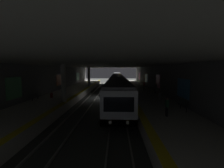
{
  "coord_description": "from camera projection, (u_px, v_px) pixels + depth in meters",
  "views": [
    {
      "loc": [
        -26.35,
        -2.04,
        4.95
      ],
      "look_at": [
        10.49,
        -0.94,
        1.49
      ],
      "focal_mm": 24.65,
      "sensor_mm": 36.0,
      "label": 1
    }
  ],
  "objects": [
    {
      "name": "bench_right_near",
      "position": [
        35.0,
        96.0,
        19.77
      ],
      "size": [
        1.7,
        0.47,
        0.86
      ],
      "color": "#262628",
      "rests_on": "platform_right"
    },
    {
      "name": "wall_left",
      "position": [
        160.0,
        82.0,
        26.26
      ],
      "size": [
        60.0,
        0.56,
        5.6
      ],
      "color": "slate",
      "rests_on": "ground"
    },
    {
      "name": "person_standing_far",
      "position": [
        144.0,
        86.0,
        28.59
      ],
      "size": [
        0.6,
        0.23,
        1.71
      ],
      "color": "#313131",
      "rests_on": "platform_left"
    },
    {
      "name": "track_right",
      "position": [
        92.0,
        98.0,
        26.8
      ],
      "size": [
        60.0,
        1.53,
        0.16
      ],
      "color": "gray",
      "rests_on": "ground"
    },
    {
      "name": "platform_right",
      "position": [
        68.0,
        95.0,
        26.89
      ],
      "size": [
        60.0,
        5.3,
        1.06
      ],
      "color": "beige",
      "rests_on": "ground"
    },
    {
      "name": "ceiling_slab",
      "position": [
        105.0,
        65.0,
        26.2
      ],
      "size": [
        60.0,
        19.4,
        0.4
      ],
      "color": "#ADAAA3",
      "rests_on": "wall_left"
    },
    {
      "name": "ground_plane",
      "position": [
        105.0,
        98.0,
        26.74
      ],
      "size": [
        120.0,
        120.0,
        0.0
      ],
      "primitive_type": "plane",
      "color": "#383A38"
    },
    {
      "name": "bench_right_mid",
      "position": [
        60.0,
        88.0,
        28.71
      ],
      "size": [
        1.7,
        0.47,
        0.86
      ],
      "color": "#262628",
      "rests_on": "platform_right"
    },
    {
      "name": "platform_left",
      "position": [
        143.0,
        95.0,
        26.5
      ],
      "size": [
        60.0,
        5.3,
        1.06
      ],
      "color": "beige",
      "rests_on": "ground"
    },
    {
      "name": "trash_bin",
      "position": [
        160.0,
        96.0,
        20.25
      ],
      "size": [
        0.44,
        0.44,
        0.85
      ],
      "color": "#595B5E",
      "rests_on": "platform_left"
    },
    {
      "name": "metro_train",
      "position": [
        117.0,
        81.0,
        41.11
      ],
      "size": [
        60.01,
        2.83,
        3.49
      ],
      "color": "#B7BCC6",
      "rests_on": "track_left"
    },
    {
      "name": "bench_left_mid",
      "position": [
        144.0,
        84.0,
        35.8
      ],
      "size": [
        1.7,
        0.47,
        0.86
      ],
      "color": "#262628",
      "rests_on": "platform_left"
    },
    {
      "name": "suitcase_rolling",
      "position": [
        52.0,
        95.0,
        21.41
      ],
      "size": [
        0.37,
        0.21,
        0.95
      ],
      "color": "maroon",
      "rests_on": "platform_right"
    },
    {
      "name": "person_waiting_near",
      "position": [
        167.0,
        106.0,
        12.85
      ],
      "size": [
        0.6,
        0.22,
        1.6
      ],
      "color": "black",
      "rests_on": "platform_left"
    },
    {
      "name": "track_left",
      "position": [
        117.0,
        98.0,
        26.67
      ],
      "size": [
        60.0,
        1.53,
        0.16
      ],
      "color": "gray",
      "rests_on": "ground"
    },
    {
      "name": "bench_left_near",
      "position": [
        184.0,
        105.0,
        14.71
      ],
      "size": [
        1.7,
        0.47,
        0.86
      ],
      "color": "#262628",
      "rests_on": "platform_left"
    },
    {
      "name": "pillar_near",
      "position": [
        64.0,
        83.0,
        18.55
      ],
      "size": [
        0.56,
        0.56,
        4.55
      ],
      "color": "gray",
      "rests_on": "platform_right"
    },
    {
      "name": "wall_right",
      "position": [
        51.0,
        82.0,
        26.79
      ],
      "size": [
        60.0,
        0.56,
        5.6
      ],
      "color": "slate",
      "rests_on": "ground"
    },
    {
      "name": "pillar_far",
      "position": [
        89.0,
        77.0,
        35.36
      ],
      "size": [
        0.56,
        0.56,
        4.55
      ],
      "color": "gray",
      "rests_on": "platform_right"
    },
    {
      "name": "bench_left_far",
      "position": [
        141.0,
        82.0,
        40.42
      ],
      "size": [
        1.7,
        0.47,
        0.86
      ],
      "color": "#262628",
      "rests_on": "platform_left"
    },
    {
      "name": "person_boarding",
      "position": [
        156.0,
        88.0,
        25.04
      ],
      "size": [
        0.6,
        0.24,
        1.74
      ],
      "color": "#343434",
      "rests_on": "platform_left"
    },
    {
      "name": "person_walking_mid",
      "position": [
        63.0,
        91.0,
        22.53
      ],
      "size": [
        0.6,
        0.22,
        1.54
      ],
      "color": "#242424",
      "rests_on": "platform_right"
    }
  ]
}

